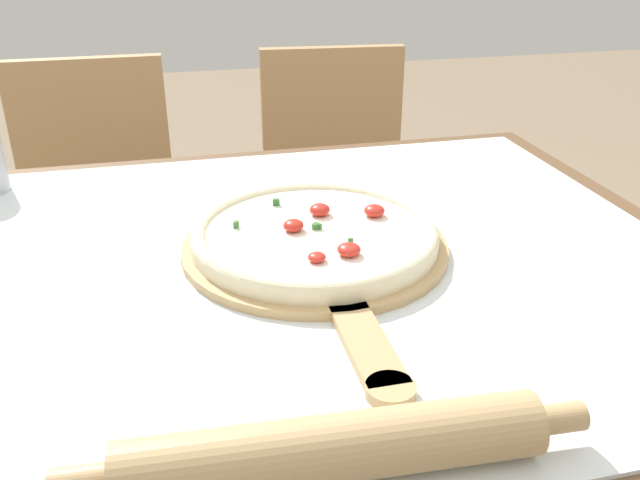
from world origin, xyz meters
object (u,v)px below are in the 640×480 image
at_px(pizza_peel, 318,252).
at_px(chair_left, 100,215).
at_px(pizza, 315,234).
at_px(rolling_pin, 333,448).
at_px(chair_right, 337,193).

xyz_separation_m(pizza_peel, chair_left, (-0.36, 0.86, -0.28)).
distance_m(pizza, chair_left, 0.97).
xyz_separation_m(rolling_pin, chair_right, (0.34, 1.25, -0.30)).
height_order(pizza_peel, chair_left, chair_left).
relative_size(rolling_pin, chair_right, 0.50).
distance_m(pizza_peel, rolling_pin, 0.39).
bearing_deg(chair_right, chair_left, -174.96).
distance_m(pizza_peel, chair_right, 0.94).
xyz_separation_m(pizza_peel, pizza, (0.00, 0.02, 0.02)).
distance_m(chair_left, chair_right, 0.62).
relative_size(pizza_peel, chair_right, 0.59).
height_order(rolling_pin, chair_left, chair_left).
bearing_deg(pizza, chair_left, 113.09).
xyz_separation_m(chair_left, chair_right, (0.62, -0.00, 0.00)).
distance_m(pizza_peel, chair_left, 0.98).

